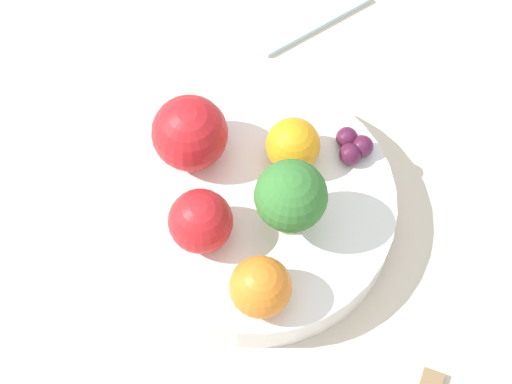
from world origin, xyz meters
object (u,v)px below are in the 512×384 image
object	(u,v)px
broccoli	(291,197)
grape_cluster	(353,146)
bowl	(256,208)
orange_back	(260,287)
apple_green	(190,133)
orange_front	(293,145)
apple_red	(200,221)

from	to	relation	value
broccoli	grape_cluster	xyz separation A→B (m)	(0.02, -0.08, -0.03)
bowl	orange_back	xyz separation A→B (m)	(-0.07, 0.05, 0.04)
apple_green	orange_front	distance (m)	0.08
bowl	apple_green	distance (m)	0.08
orange_front	grape_cluster	bearing A→B (deg)	-120.37
apple_red	orange_back	bearing A→B (deg)	-176.89
bowl	orange_front	xyz separation A→B (m)	(0.01, -0.04, 0.04)
bowl	apple_green	xyz separation A→B (m)	(0.06, 0.02, 0.05)
broccoli	apple_red	xyz separation A→B (m)	(0.03, 0.06, -0.02)
apple_green	orange_back	distance (m)	0.14
broccoli	orange_front	world-z (taller)	broccoli
apple_red	apple_green	bearing A→B (deg)	-29.94
apple_green	orange_back	bearing A→B (deg)	165.99
bowl	broccoli	world-z (taller)	broccoli
apple_red	apple_green	xyz separation A→B (m)	(0.06, -0.04, 0.01)
broccoli	apple_green	bearing A→B (deg)	13.20
bowl	broccoli	size ratio (longest dim) A/B	3.07
orange_front	orange_back	distance (m)	0.12
broccoli	orange_back	xyz separation A→B (m)	(-0.04, 0.06, -0.02)
apple_red	orange_back	world-z (taller)	apple_red
apple_red	broccoli	bearing A→B (deg)	-119.01
apple_red	apple_green	distance (m)	0.07
apple_red	orange_front	bearing A→B (deg)	-84.13
apple_red	orange_front	size ratio (longest dim) A/B	1.13
apple_green	orange_front	bearing A→B (deg)	-131.71
broccoli	orange_front	distance (m)	0.06
bowl	orange_back	size ratio (longest dim) A/B	4.85
broccoli	apple_green	distance (m)	0.10
bowl	grape_cluster	size ratio (longest dim) A/B	7.07
apple_red	grape_cluster	bearing A→B (deg)	-96.10
apple_red	orange_front	world-z (taller)	apple_red
bowl	apple_red	size ratio (longest dim) A/B	4.54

